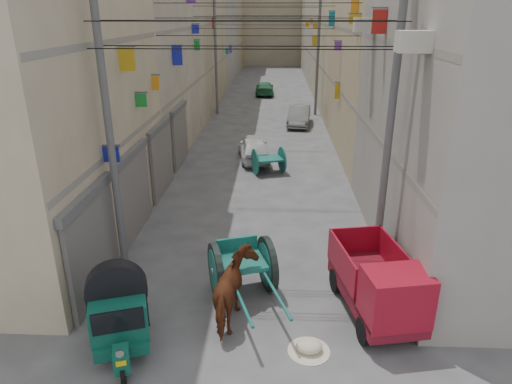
# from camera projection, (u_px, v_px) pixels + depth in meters

# --- Properties ---
(building_row_left) EXTENTS (8.00, 62.00, 14.00)m
(building_row_left) POSITION_uv_depth(u_px,v_px,m) (171.00, 20.00, 37.30)
(building_row_left) COLOR #B9AC8C
(building_row_left) RESTS_ON ground
(building_row_right) EXTENTS (8.00, 62.00, 14.00)m
(building_row_right) POSITION_uv_depth(u_px,v_px,m) (368.00, 20.00, 36.64)
(building_row_right) COLOR gray
(building_row_right) RESTS_ON ground
(end_cap_building) EXTENTS (22.00, 10.00, 13.00)m
(end_cap_building) POSITION_uv_depth(u_px,v_px,m) (273.00, 16.00, 66.59)
(end_cap_building) COLOR tan
(end_cap_building) RESTS_ON ground
(shutters_left) EXTENTS (0.18, 14.40, 2.88)m
(shutters_left) POSITION_uv_depth(u_px,v_px,m) (150.00, 172.00, 16.87)
(shutters_left) COLOR #4C4B50
(shutters_left) RESTS_ON ground
(signboards) EXTENTS (8.22, 40.52, 5.67)m
(signboards) POSITION_uv_depth(u_px,v_px,m) (264.00, 78.00, 26.49)
(signboards) COLOR orange
(signboards) RESTS_ON ground
(utility_poles) EXTENTS (7.40, 22.20, 8.00)m
(utility_poles) POSITION_uv_depth(u_px,v_px,m) (261.00, 79.00, 21.95)
(utility_poles) COLOR #525254
(utility_poles) RESTS_ON ground
(overhead_cables) EXTENTS (7.40, 22.52, 1.12)m
(overhead_cables) POSITION_uv_depth(u_px,v_px,m) (260.00, 18.00, 18.52)
(overhead_cables) COLOR black
(overhead_cables) RESTS_ON ground
(auto_rickshaw) EXTENTS (1.76, 2.37, 1.60)m
(auto_rickshaw) POSITION_uv_depth(u_px,v_px,m) (119.00, 310.00, 9.93)
(auto_rickshaw) COLOR black
(auto_rickshaw) RESTS_ON ground
(tonga_cart) EXTENTS (2.24, 3.54, 1.50)m
(tonga_cart) POSITION_uv_depth(u_px,v_px,m) (242.00, 267.00, 11.93)
(tonga_cart) COLOR black
(tonga_cart) RESTS_ON ground
(mini_truck) EXTENTS (1.98, 3.40, 1.80)m
(mini_truck) POSITION_uv_depth(u_px,v_px,m) (381.00, 291.00, 10.74)
(mini_truck) COLOR black
(mini_truck) RESTS_ON ground
(second_cart) EXTENTS (1.66, 1.56, 1.21)m
(second_cart) POSITION_uv_depth(u_px,v_px,m) (269.00, 160.00, 21.04)
(second_cart) COLOR #14584E
(second_cart) RESTS_ON ground
(feed_sack) EXTENTS (0.59, 0.47, 0.29)m
(feed_sack) POSITION_uv_depth(u_px,v_px,m) (309.00, 346.00, 10.03)
(feed_sack) COLOR beige
(feed_sack) RESTS_ON ground
(horse) EXTENTS (1.05, 2.06, 1.69)m
(horse) POSITION_uv_depth(u_px,v_px,m) (236.00, 291.00, 10.78)
(horse) COLOR brown
(horse) RESTS_ON ground
(distant_car_white) EXTENTS (1.91, 3.68, 1.20)m
(distant_car_white) POSITION_uv_depth(u_px,v_px,m) (254.00, 149.00, 22.94)
(distant_car_white) COLOR silver
(distant_car_white) RESTS_ON ground
(distant_car_grey) EXTENTS (1.75, 3.95, 1.26)m
(distant_car_grey) POSITION_uv_depth(u_px,v_px,m) (299.00, 116.00, 30.12)
(distant_car_grey) COLOR #5D6360
(distant_car_grey) RESTS_ON ground
(distant_car_green) EXTENTS (1.70, 4.00, 1.15)m
(distant_car_green) POSITION_uv_depth(u_px,v_px,m) (265.00, 88.00, 41.38)
(distant_car_green) COLOR #21623A
(distant_car_green) RESTS_ON ground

